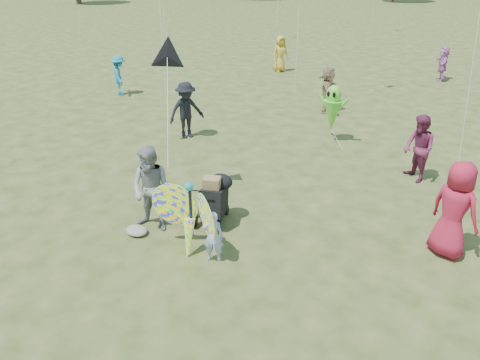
# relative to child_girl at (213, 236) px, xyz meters

# --- Properties ---
(ground) EXTENTS (160.00, 160.00, 0.00)m
(ground) POSITION_rel_child_girl_xyz_m (-0.06, -0.26, -0.52)
(ground) COLOR #51592B
(ground) RESTS_ON ground
(child_girl) EXTENTS (0.45, 0.40, 1.04)m
(child_girl) POSITION_rel_child_girl_xyz_m (0.00, 0.00, 0.00)
(child_girl) COLOR #9FB6E1
(child_girl) RESTS_ON ground
(adult_man) EXTENTS (1.01, 0.87, 1.81)m
(adult_man) POSITION_rel_child_girl_xyz_m (-1.71, 0.20, 0.38)
(adult_man) COLOR gray
(adult_man) RESTS_ON ground
(grey_bag) EXTENTS (0.47, 0.39, 0.15)m
(grey_bag) POSITION_rel_child_girl_xyz_m (-1.85, -0.19, -0.44)
(grey_bag) COLOR gray
(grey_bag) RESTS_ON ground
(crowd_a) EXTENTS (1.08, 0.89, 1.90)m
(crowd_a) POSITION_rel_child_girl_xyz_m (3.51, 2.72, 0.43)
(crowd_a) COLOR #AE1B36
(crowd_a) RESTS_ON ground
(crowd_b) EXTENTS (1.05, 1.29, 1.74)m
(crowd_b) POSITION_rel_child_girl_xyz_m (-4.65, 4.67, 0.35)
(crowd_b) COLOR black
(crowd_b) RESTS_ON ground
(crowd_d) EXTENTS (0.99, 1.58, 1.62)m
(crowd_d) POSITION_rel_child_girl_xyz_m (-2.23, 9.51, 0.29)
(crowd_d) COLOR #9C7C60
(crowd_d) RESTS_ON ground
(crowd_e) EXTENTS (1.04, 1.03, 1.69)m
(crowd_e) POSITION_rel_child_girl_xyz_m (2.05, 5.63, 0.33)
(crowd_e) COLOR #732648
(crowd_e) RESTS_ON ground
(crowd_g) EXTENTS (0.87, 0.97, 1.67)m
(crowd_g) POSITION_rel_child_girl_xyz_m (-6.86, 14.10, 0.32)
(crowd_g) COLOR gold
(crowd_g) RESTS_ON ground
(crowd_i) EXTENTS (1.14, 1.09, 1.55)m
(crowd_i) POSITION_rel_child_girl_xyz_m (-10.04, 6.85, 0.26)
(crowd_i) COLOR teal
(crowd_i) RESTS_ON ground
(crowd_j) EXTENTS (0.87, 1.46, 1.50)m
(crowd_j) POSITION_rel_child_girl_xyz_m (-0.04, 16.78, 0.23)
(crowd_j) COLOR #C671B1
(crowd_j) RESTS_ON ground
(jogging_stroller) EXTENTS (0.77, 1.14, 1.09)m
(jogging_stroller) POSITION_rel_child_girl_xyz_m (-0.80, 1.10, 0.10)
(jogging_stroller) COLOR black
(jogging_stroller) RESTS_ON ground
(butterfly_kite) EXTENTS (1.74, 0.75, 1.67)m
(butterfly_kite) POSITION_rel_child_girl_xyz_m (-0.52, -0.04, 0.20)
(butterfly_kite) COLOR orange
(butterfly_kite) RESTS_ON ground
(delta_kite_rig) EXTENTS (1.51, 1.62, 2.20)m
(delta_kite_rig) POSITION_rel_child_girl_xyz_m (-2.36, 1.59, 2.72)
(delta_kite_rig) COLOR black
(delta_kite_rig) RESTS_ON ground
(alien_kite) EXTENTS (1.12, 0.69, 1.74)m
(alien_kite) POSITION_rel_child_girl_xyz_m (-0.85, 6.90, 0.45)
(alien_kite) COLOR #5ED632
(alien_kite) RESTS_ON ground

